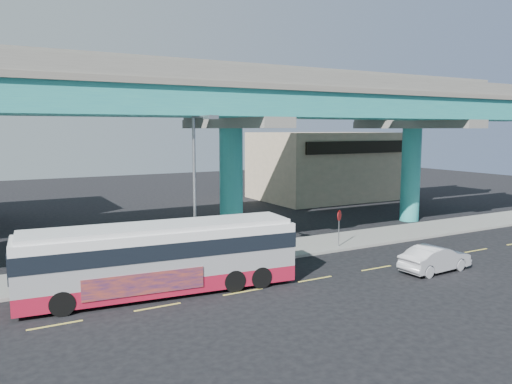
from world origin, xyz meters
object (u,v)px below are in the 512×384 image
sedan (435,259)px  street_lamp (198,169)px  stop_sign (339,221)px  transit_bus (162,256)px

sedan → street_lamp: street_lamp is taller
street_lamp → sedan: bearing=-27.7°
street_lamp → stop_sign: 10.25m
transit_bus → sedan: size_ratio=2.94×
transit_bus → sedan: transit_bus is taller
street_lamp → stop_sign: (9.57, 0.75, -3.59)m
sedan → stop_sign: bearing=7.4°
transit_bus → sedan: 13.98m
sedan → stop_sign: (-1.21, 6.40, 1.07)m
street_lamp → stop_sign: street_lamp is taller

